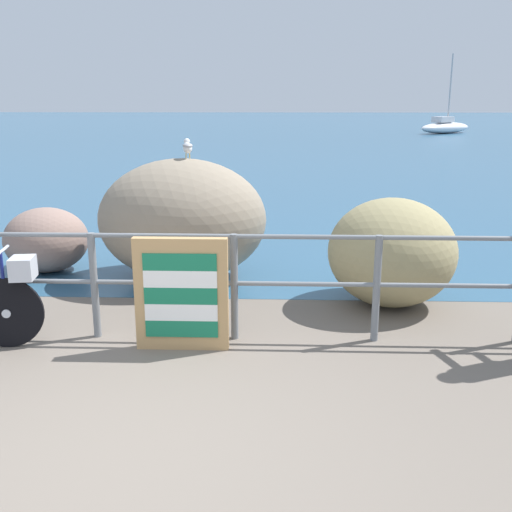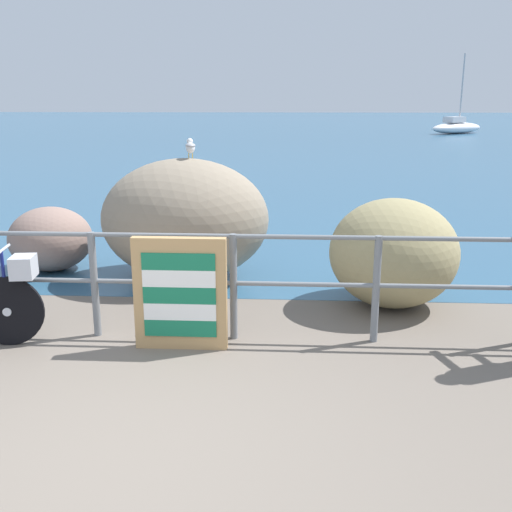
% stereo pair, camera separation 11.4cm
% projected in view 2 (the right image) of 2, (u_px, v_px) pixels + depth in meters
% --- Properties ---
extents(ground_plane, '(120.00, 120.00, 0.10)m').
position_uv_depth(ground_plane, '(260.00, 158.00, 23.14)').
color(ground_plane, '#6B6056').
extents(sea_surface, '(120.00, 90.00, 0.01)m').
position_uv_depth(sea_surface, '(277.00, 125.00, 50.28)').
color(sea_surface, '#2D5675').
rests_on(sea_surface, ground_plane).
extents(promenade_railing, '(9.34, 0.07, 1.02)m').
position_uv_depth(promenade_railing, '(163.00, 273.00, 5.59)').
color(promenade_railing, slate).
rests_on(promenade_railing, ground_plane).
extents(folded_deckchair_stack, '(0.84, 0.10, 1.04)m').
position_uv_depth(folded_deckchair_stack, '(180.00, 294.00, 5.36)').
color(folded_deckchair_stack, tan).
rests_on(folded_deckchair_stack, ground_plane).
extents(breakwater_boulder_main, '(2.09, 1.69, 1.51)m').
position_uv_depth(breakwater_boulder_main, '(185.00, 219.00, 7.45)').
color(breakwater_boulder_main, gray).
rests_on(breakwater_boulder_main, ground).
extents(breakwater_boulder_left, '(1.09, 1.03, 0.85)m').
position_uv_depth(breakwater_boulder_left, '(51.00, 239.00, 7.87)').
color(breakwater_boulder_left, gray).
rests_on(breakwater_boulder_left, ground).
extents(breakwater_boulder_right, '(1.39, 1.41, 1.19)m').
position_uv_depth(breakwater_boulder_right, '(393.00, 253.00, 6.49)').
color(breakwater_boulder_right, '#998C61').
rests_on(breakwater_boulder_right, ground).
extents(seagull, '(0.17, 0.34, 0.23)m').
position_uv_depth(seagull, '(190.00, 147.00, 7.25)').
color(seagull, gold).
rests_on(seagull, breakwater_boulder_main).
extents(sailboat, '(4.28, 3.71, 4.90)m').
position_uv_depth(sailboat, '(457.00, 127.00, 38.07)').
color(sailboat, white).
rests_on(sailboat, sea_surface).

